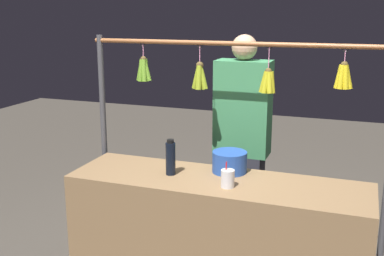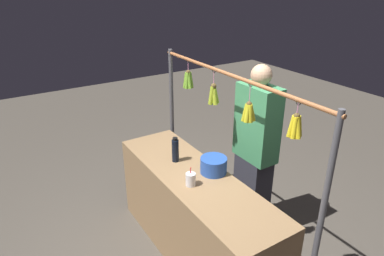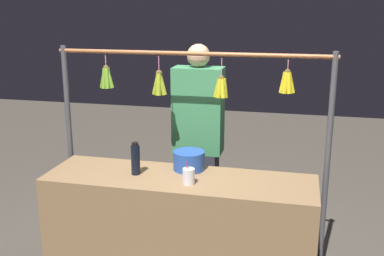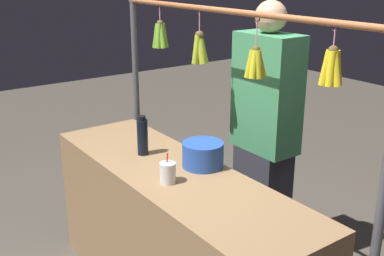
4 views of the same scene
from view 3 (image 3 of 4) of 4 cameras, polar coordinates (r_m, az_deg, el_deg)
name	(u,v)px [view 3 (image 3 of 4)]	position (r m, az deg, el deg)	size (l,w,h in m)	color
market_counter	(180,231)	(3.52, -1.56, -12.75)	(1.97, 0.57, 0.87)	olive
display_rack	(190,116)	(3.55, -0.21, 1.46)	(2.15, 0.12, 1.76)	#4C4C51
water_bottle	(135,159)	(3.38, -7.05, -3.87)	(0.07, 0.07, 0.24)	black
blue_bucket	(189,160)	(3.46, -0.38, -4.07)	(0.24, 0.24, 0.14)	#274FAB
drink_cup	(189,176)	(3.20, -0.41, -6.02)	(0.09, 0.09, 0.16)	silver
vendor_person	(198,148)	(3.98, 0.77, -2.48)	(0.42, 0.23, 1.77)	#2D2D38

